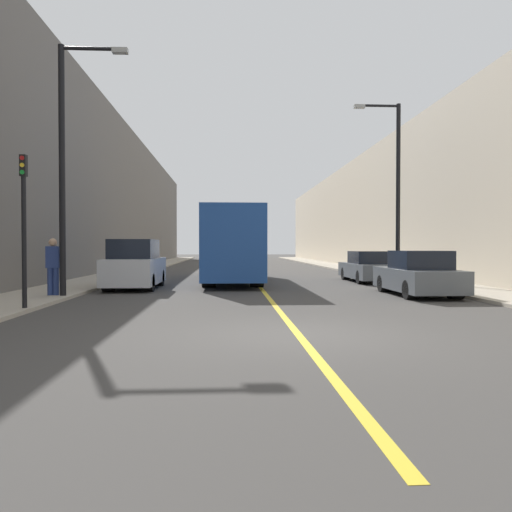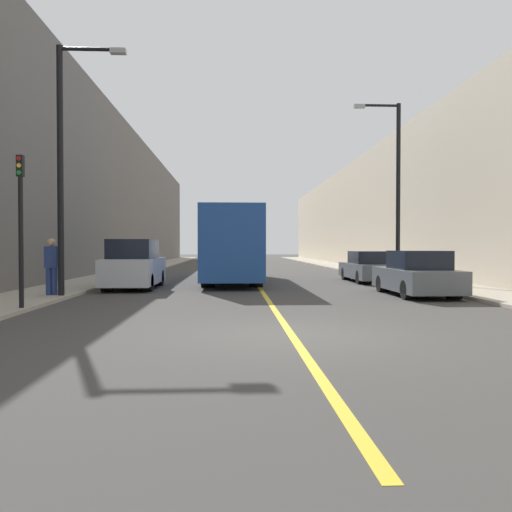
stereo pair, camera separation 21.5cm
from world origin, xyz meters
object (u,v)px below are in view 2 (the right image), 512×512
(parked_suv_left, at_px, (134,266))
(pedestrian, at_px, (51,266))
(street_lamp_right, at_px, (395,182))
(car_right_mid, at_px, (368,268))
(car_right_near, at_px, (417,275))
(street_lamp_left, at_px, (65,156))
(bus, at_px, (232,245))
(traffic_light, at_px, (21,225))

(parked_suv_left, xyz_separation_m, pedestrian, (-1.98, -3.60, 0.15))
(street_lamp_right, bearing_deg, car_right_mid, 160.52)
(car_right_mid, height_order, pedestrian, pedestrian)
(car_right_near, relative_size, street_lamp_left, 0.54)
(bus, xyz_separation_m, car_right_mid, (6.48, -0.72, -1.12))
(traffic_light, distance_m, pedestrian, 3.68)
(street_lamp_left, bearing_deg, car_right_mid, 30.78)
(bus, relative_size, car_right_near, 2.61)
(parked_suv_left, bearing_deg, pedestrian, -118.82)
(car_right_near, xyz_separation_m, street_lamp_right, (1.30, 6.27, 4.03))
(bus, distance_m, street_lamp_right, 8.26)
(traffic_light, bearing_deg, street_lamp_right, 37.28)
(pedestrian, bearing_deg, car_right_mid, 29.15)
(parked_suv_left, xyz_separation_m, street_lamp_left, (-1.45, -3.75, 3.71))
(bus, xyz_separation_m, parked_suv_left, (-3.91, -4.03, -0.88))
(car_right_mid, bearing_deg, traffic_light, -139.02)
(street_lamp_left, bearing_deg, traffic_light, -91.13)
(bus, distance_m, street_lamp_left, 9.87)
(street_lamp_right, xyz_separation_m, pedestrian, (-13.53, -6.50, -3.67))
(street_lamp_right, height_order, pedestrian, street_lamp_right)
(bus, bearing_deg, car_right_near, -49.44)
(parked_suv_left, distance_m, car_right_near, 10.79)
(street_lamp_left, bearing_deg, street_lamp_right, 27.09)
(bus, height_order, street_lamp_right, street_lamp_right)
(car_right_mid, relative_size, street_lamp_right, 0.58)
(car_right_near, relative_size, pedestrian, 2.34)
(car_right_mid, xyz_separation_m, street_lamp_right, (1.15, -0.41, 4.06))
(street_lamp_left, bearing_deg, parked_suv_left, 68.81)
(car_right_near, distance_m, pedestrian, 12.23)
(bus, xyz_separation_m, pedestrian, (-5.89, -7.63, -0.72))
(car_right_mid, distance_m, street_lamp_left, 14.35)
(car_right_mid, distance_m, traffic_light, 15.86)
(parked_suv_left, relative_size, car_right_near, 1.06)
(car_right_near, xyz_separation_m, pedestrian, (-12.23, -0.23, 0.37))
(bus, bearing_deg, car_right_mid, -6.38)
(car_right_mid, distance_m, street_lamp_right, 4.24)
(car_right_mid, height_order, street_lamp_left, street_lamp_left)
(street_lamp_right, xyz_separation_m, traffic_light, (-13.07, -9.94, -2.48))
(car_right_near, bearing_deg, car_right_mid, 88.73)
(bus, bearing_deg, street_lamp_left, -124.59)
(car_right_mid, bearing_deg, parked_suv_left, -162.37)
(street_lamp_left, height_order, traffic_light, street_lamp_left)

